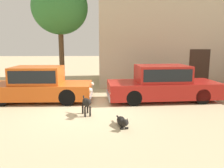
# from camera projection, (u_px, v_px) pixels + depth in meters

# --- Properties ---
(ground_plane) EXTENTS (80.00, 80.00, 0.00)m
(ground_plane) POSITION_uv_depth(u_px,v_px,m) (86.00, 109.00, 8.03)
(ground_plane) COLOR tan
(parked_sedan_nearest) EXTENTS (4.42, 1.70, 1.45)m
(parked_sedan_nearest) POSITION_uv_depth(u_px,v_px,m) (39.00, 84.00, 9.13)
(parked_sedan_nearest) COLOR #D15619
(parked_sedan_nearest) RESTS_ON ground_plane
(parked_sedan_second) EXTENTS (4.84, 2.05, 1.49)m
(parked_sedan_second) POSITION_uv_depth(u_px,v_px,m) (162.00, 83.00, 9.28)
(parked_sedan_second) COLOR #AD1E19
(parked_sedan_second) RESTS_ON ground_plane
(apartment_block) EXTENTS (15.27, 5.37, 8.64)m
(apartment_block) POSITION_uv_depth(u_px,v_px,m) (220.00, 13.00, 13.92)
(apartment_block) COLOR #BCB299
(apartment_block) RESTS_ON ground_plane
(stray_dog_spotted) EXTENTS (0.39, 0.91, 0.65)m
(stray_dog_spotted) POSITION_uv_depth(u_px,v_px,m) (86.00, 103.00, 7.27)
(stray_dog_spotted) COLOR black
(stray_dog_spotted) RESTS_ON ground_plane
(stray_dog_tan) EXTENTS (0.35, 1.00, 0.35)m
(stray_dog_tan) POSITION_uv_depth(u_px,v_px,m) (122.00, 121.00, 6.31)
(stray_dog_tan) COLOR black
(stray_dog_tan) RESTS_ON ground_plane
(acacia_tree_left) EXTENTS (3.03, 2.73, 5.77)m
(acacia_tree_left) POSITION_uv_depth(u_px,v_px,m) (60.00, 8.00, 11.90)
(acacia_tree_left) COLOR brown
(acacia_tree_left) RESTS_ON ground_plane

